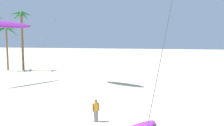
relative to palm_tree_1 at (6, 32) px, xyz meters
The scene contains 4 objects.
palm_tree_1 is the anchor object (origin of this frame).
palm_tree_2 3.48m from the palm_tree_1, ahead, with size 3.73×3.87×11.15m.
flying_kite_5 14.67m from the palm_tree_1, 54.54° to the right, with size 4.86×9.58×8.52m.
person_foreground_walker 34.32m from the palm_tree_1, 43.02° to the right, with size 0.43×0.34×1.63m.
Camera 1 is at (4.41, 7.96, 5.95)m, focal length 37.51 mm.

